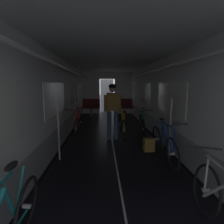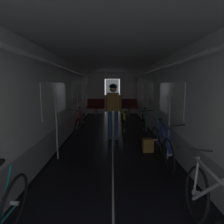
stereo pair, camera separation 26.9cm
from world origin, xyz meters
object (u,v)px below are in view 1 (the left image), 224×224
(bench_seat_far_left, at_px, (91,106))
(bicycle_blue, at_px, (164,143))
(bicycle_yellow_in_aisle, at_px, (122,125))
(person_cyclist_aisle, at_px, (112,105))
(backpack_on_floor, at_px, (149,145))
(bench_seat_far_right, at_px, (124,106))
(bicycle_red, at_px, (78,124))
(bicycle_green, at_px, (142,124))

(bench_seat_far_left, relative_size, bicycle_blue, 0.58)
(bench_seat_far_left, bearing_deg, bicycle_yellow_in_aisle, -73.08)
(person_cyclist_aisle, height_order, backpack_on_floor, person_cyclist_aisle)
(backpack_on_floor, bearing_deg, bench_seat_far_left, 108.12)
(backpack_on_floor, bearing_deg, bench_seat_far_right, 90.03)
(bicycle_blue, xyz_separation_m, person_cyclist_aisle, (-1.08, 1.65, 0.69))
(bicycle_yellow_in_aisle, relative_size, backpack_on_floor, 4.97)
(bench_seat_far_right, xyz_separation_m, backpack_on_floor, (0.00, -5.51, -0.40))
(bicycle_blue, height_order, person_cyclist_aisle, person_cyclist_aisle)
(bicycle_yellow_in_aisle, bearing_deg, bench_seat_far_left, 106.92)
(bicycle_red, distance_m, backpack_on_floor, 2.68)
(bicycle_blue, height_order, bicycle_red, bicycle_red)
(bench_seat_far_left, distance_m, person_cyclist_aisle, 4.54)
(bench_seat_far_left, relative_size, bicycle_red, 0.58)
(person_cyclist_aisle, xyz_separation_m, backpack_on_floor, (0.88, -1.09, -0.90))
(bench_seat_far_right, bearing_deg, bicycle_yellow_in_aisle, -97.35)
(bicycle_red, relative_size, bicycle_yellow_in_aisle, 1.00)
(bicycle_blue, xyz_separation_m, bicycle_red, (-2.24, 2.30, -0.00))
(bicycle_blue, bearing_deg, bicycle_red, 134.24)
(bicycle_yellow_in_aisle, bearing_deg, bicycle_red, 165.72)
(bicycle_green, relative_size, backpack_on_floor, 4.97)
(person_cyclist_aisle, bearing_deg, bench_seat_far_left, 101.80)
(bench_seat_far_right, height_order, bicycle_green, bench_seat_far_right)
(bench_seat_far_left, relative_size, person_cyclist_aisle, 0.57)
(bicycle_red, xyz_separation_m, person_cyclist_aisle, (1.16, -0.65, 0.69))
(bicycle_green, xyz_separation_m, bicycle_yellow_in_aisle, (-0.69, -0.15, 0.00))
(bicycle_blue, xyz_separation_m, bicycle_green, (-0.05, 2.07, 0.00))
(person_cyclist_aisle, bearing_deg, bicycle_green, 21.86)
(bicycle_yellow_in_aisle, bearing_deg, person_cyclist_aisle, -141.99)
(bicycle_green, relative_size, person_cyclist_aisle, 0.98)
(bicycle_blue, relative_size, bicycle_red, 1.00)
(bench_seat_far_right, relative_size, person_cyclist_aisle, 0.57)
(bench_seat_far_right, distance_m, bicycle_green, 4.01)
(bicycle_blue, relative_size, bicycle_yellow_in_aisle, 1.00)
(bicycle_red, height_order, bicycle_yellow_in_aisle, bicycle_red)
(bench_seat_far_left, height_order, backpack_on_floor, bench_seat_far_left)
(bicycle_green, distance_m, person_cyclist_aisle, 1.31)
(bench_seat_far_left, height_order, bicycle_yellow_in_aisle, bench_seat_far_left)
(bicycle_blue, height_order, bicycle_yellow_in_aisle, bicycle_blue)
(bench_seat_far_left, relative_size, bicycle_yellow_in_aisle, 0.58)
(person_cyclist_aisle, distance_m, bicycle_yellow_in_aisle, 0.81)
(bench_seat_far_left, bearing_deg, bicycle_green, -63.98)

